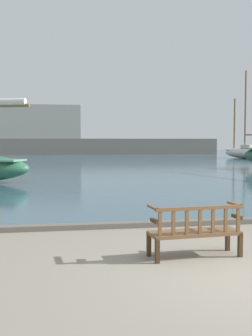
# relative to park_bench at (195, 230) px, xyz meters

# --- Properties ---
(harbor_water) EXTENTS (100.00, 80.00, 0.08)m
(harbor_water) POSITION_rel_park_bench_xyz_m (0.57, 42.85, -0.43)
(harbor_water) COLOR #385666
(harbor_water) RESTS_ON ground
(quay_edge_kerb) EXTENTS (40.00, 0.30, 0.12)m
(quay_edge_kerb) POSITION_rel_park_bench_xyz_m (0.57, 2.70, -0.41)
(quay_edge_kerb) COLOR #675F54
(quay_edge_kerb) RESTS_ON ground
(park_bench) EXTENTS (1.64, 0.66, 0.92)m
(park_bench) POSITION_rel_park_bench_xyz_m (0.00, 0.00, 0.00)
(park_bench) COLOR #3D2A19
(park_bench) RESTS_ON ground
(sailboat_far_starboard) EXTENTS (3.44, 7.32, 9.80)m
(sailboat_far_starboard) POSITION_rel_park_bench_xyz_m (18.79, 37.36, 0.40)
(sailboat_far_starboard) COLOR silver
(sailboat_far_starboard) RESTS_ON harbor_water
(far_breakwater) EXTENTS (43.21, 2.40, 7.26)m
(far_breakwater) POSITION_rel_park_bench_xyz_m (-1.41, 55.49, 1.97)
(far_breakwater) COLOR #66605B
(far_breakwater) RESTS_ON ground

